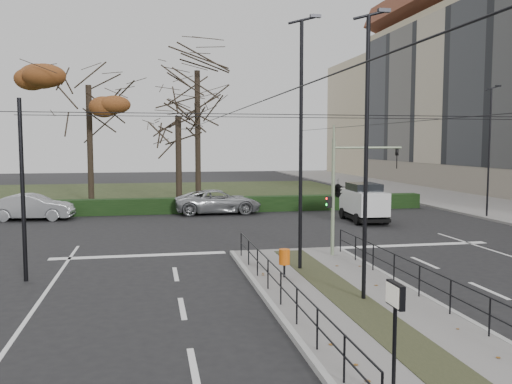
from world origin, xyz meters
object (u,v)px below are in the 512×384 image
traffic_light (340,188)px  parked_car_fourth (218,202)px  bare_tree_center (197,80)px  bare_tree_near (178,123)px  white_van (364,201)px  info_panel (395,309)px  parked_car_second (32,207)px  streetlamp_sidewalk (489,150)px  streetlamp_median_far (301,142)px  streetlamp_median_near (367,154)px  litter_bin (284,257)px  rust_tree (88,85)px

traffic_light → parked_car_fourth: 14.97m
bare_tree_center → bare_tree_near: size_ratio=1.58×
parked_car_fourth → white_van: bearing=-123.5°
info_panel → parked_car_second: (-10.91, 25.52, -1.00)m
info_panel → streetlamp_sidewalk: (16.02, 21.06, 2.36)m
streetlamp_median_far → bare_tree_center: 25.47m
streetlamp_median_near → bare_tree_near: 25.97m
streetlamp_median_near → parked_car_fourth: (-1.63, 20.47, -3.46)m
info_panel → streetlamp_median_near: 6.68m
streetlamp_sidewalk → white_van: size_ratio=1.89×
litter_bin → parked_car_fourth: (-0.01, 17.62, -0.04)m
streetlamp_median_far → rust_tree: bearing=111.4°
white_van → bare_tree_near: 15.23m
white_van → rust_tree: rust_tree is taller
streetlamp_median_near → parked_car_second: 23.68m
traffic_light → litter_bin: 4.74m
rust_tree → litter_bin: bearing=-71.1°
litter_bin → parked_car_second: (-11.19, 16.76, -0.03)m
streetlamp_median_near → info_panel: bearing=-107.9°
info_panel → streetlamp_median_far: 10.31m
white_van → bare_tree_center: bare_tree_center is taller
streetlamp_median_far → traffic_light: bearing=43.2°
streetlamp_sidewalk → bare_tree_center: bare_tree_center is taller
traffic_light → parked_car_fourth: bearing=101.7°
white_van → info_panel: bearing=-111.0°
traffic_light → bare_tree_near: size_ratio=0.54×
rust_tree → bare_tree_center: (8.16, 0.50, 0.61)m
litter_bin → parked_car_second: size_ratio=0.20×
traffic_light → rust_tree: (-11.72, 22.47, 6.05)m
parked_car_second → rust_tree: 12.20m
info_panel → streetlamp_median_far: size_ratio=0.24×
streetlamp_median_near → streetlamp_sidewalk: 20.71m
parked_car_second → white_van: 19.52m
litter_bin → parked_car_fourth: parked_car_fourth is taller
rust_tree → bare_tree_near: 7.60m
traffic_light → streetlamp_median_near: streetlamp_median_near is taller
streetlamp_median_far → parked_car_fourth: 16.98m
traffic_light → rust_tree: bearing=117.6°
traffic_light → bare_tree_near: 20.61m
parked_car_fourth → bare_tree_center: bearing=3.7°
streetlamp_sidewalk → parked_car_second: bearing=170.6°
streetlamp_sidewalk → parked_car_fourth: (-15.75, 5.32, -3.36)m
info_panel → streetlamp_median_near: streetlamp_median_near is taller
litter_bin → streetlamp_median_far: 4.03m
streetlamp_median_near → bare_tree_center: bare_tree_center is taller
traffic_light → streetlamp_median_far: bearing=-136.8°
parked_car_fourth → rust_tree: size_ratio=0.48×
streetlamp_sidewalk → parked_car_fourth: bearing=161.3°
white_van → rust_tree: 22.49m
streetlamp_median_near → white_van: (6.23, 15.31, -3.06)m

